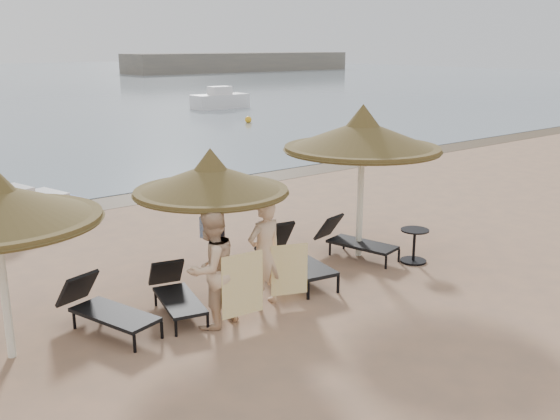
% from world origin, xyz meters
% --- Properties ---
extents(ground, '(160.00, 160.00, 0.00)m').
position_xyz_m(ground, '(0.00, 0.00, 0.00)').
color(ground, '#AA7C5B').
rests_on(ground, ground).
extents(wet_sand_strip, '(200.00, 1.60, 0.01)m').
position_xyz_m(wet_sand_strip, '(0.00, 9.40, 0.00)').
color(wet_sand_strip, brown).
rests_on(wet_sand_strip, ground).
extents(palapa_center, '(2.71, 2.71, 2.69)m').
position_xyz_m(palapa_center, '(-0.62, 1.69, 2.14)').
color(palapa_center, white).
rests_on(palapa_center, ground).
extents(palapa_right, '(3.26, 3.26, 3.23)m').
position_xyz_m(palapa_right, '(3.01, 1.63, 2.57)').
color(palapa_right, white).
rests_on(palapa_right, ground).
extents(lounger_far_left, '(1.11, 1.94, 0.83)m').
position_xyz_m(lounger_far_left, '(-2.73, 1.62, 0.37)').
color(lounger_far_left, black).
rests_on(lounger_far_left, ground).
extents(lounger_near_left, '(0.96, 1.80, 0.77)m').
position_xyz_m(lounger_near_left, '(-1.50, 1.50, 0.35)').
color(lounger_near_left, black).
rests_on(lounger_near_left, ground).
extents(lounger_near_right, '(1.05, 2.21, 0.95)m').
position_xyz_m(lounger_near_right, '(1.09, 1.56, 0.43)').
color(lounger_near_right, black).
rests_on(lounger_near_right, ground).
extents(lounger_far_right, '(0.99, 1.90, 0.81)m').
position_xyz_m(lounger_far_right, '(2.88, 1.70, 0.36)').
color(lounger_far_right, black).
rests_on(lounger_far_right, ground).
extents(side_table, '(0.58, 0.58, 0.70)m').
position_xyz_m(side_table, '(3.61, 0.62, 0.33)').
color(side_table, black).
rests_on(side_table, ground).
extents(person_left, '(1.15, 0.87, 2.24)m').
position_xyz_m(person_left, '(-1.31, 0.65, 1.12)').
color(person_left, beige).
rests_on(person_left, ground).
extents(person_right, '(1.05, 0.71, 2.20)m').
position_xyz_m(person_right, '(-0.15, 0.79, 1.10)').
color(person_right, beige).
rests_on(person_right, ground).
extents(towel_left, '(0.74, 0.09, 1.04)m').
position_xyz_m(towel_left, '(-0.96, 0.30, 0.72)').
color(towel_left, yellow).
rests_on(towel_left, ground).
extents(towel_right, '(0.61, 0.27, 0.92)m').
position_xyz_m(towel_right, '(0.20, 0.54, 0.63)').
color(towel_right, yellow).
rests_on(towel_right, ground).
extents(bag_patterned, '(0.32, 0.21, 0.39)m').
position_xyz_m(bag_patterned, '(-0.62, 1.87, 1.27)').
color(bag_patterned, white).
rests_on(bag_patterned, ground).
extents(bag_dark, '(0.26, 0.15, 0.35)m').
position_xyz_m(bag_dark, '(-0.62, 1.53, 1.17)').
color(bag_dark, black).
rests_on(bag_dark, ground).
extents(pedal_boat, '(2.53, 1.86, 1.06)m').
position_xyz_m(pedal_boat, '(-1.73, 8.36, 0.39)').
color(pedal_boat, '#20409F').
rests_on(pedal_boat, ground).
extents(buoy_right, '(0.39, 0.39, 0.39)m').
position_xyz_m(buoy_right, '(14.73, 22.04, 0.19)').
color(buoy_right, '#FDAE19').
rests_on(buoy_right, ground).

